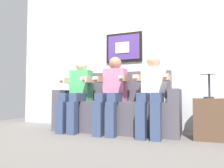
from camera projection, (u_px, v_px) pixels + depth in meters
name	position (u px, v px, depth m)	size (l,w,h in m)	color
ground_plane	(108.00, 135.00, 2.86)	(5.53, 5.53, 0.00)	#66605B
back_wall_assembly	(125.00, 51.00, 3.64)	(4.25, 0.10, 2.60)	silver
couch	(116.00, 110.00, 3.18)	(1.85, 0.58, 0.90)	#514C56
person_on_left	(77.00, 91.00, 3.25)	(0.46, 0.56, 1.11)	#4CB266
person_in_middle	(112.00, 91.00, 3.04)	(0.46, 0.56, 1.11)	pink
person_on_right	(152.00, 90.00, 2.83)	(0.46, 0.56, 1.11)	white
side_table_right	(210.00, 119.00, 2.62)	(0.40, 0.40, 0.50)	brown
table_lamp	(209.00, 70.00, 2.65)	(0.22, 0.22, 0.46)	#333338
spare_remote_on_table	(215.00, 98.00, 2.60)	(0.04, 0.13, 0.02)	white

